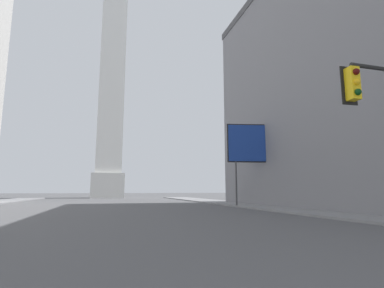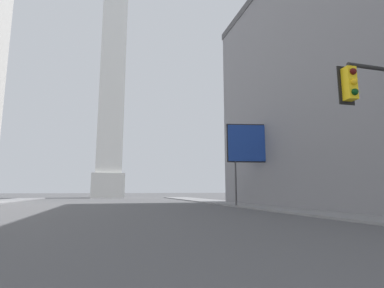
# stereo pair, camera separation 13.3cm
# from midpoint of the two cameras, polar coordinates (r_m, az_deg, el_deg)

# --- Properties ---
(sidewalk_right) EXTENTS (5.00, 85.05, 0.15)m
(sidewalk_right) POSITION_cam_midpoint_polar(r_m,az_deg,el_deg) (29.99, 14.79, -11.57)
(sidewalk_right) COLOR slate
(sidewalk_right) RESTS_ON ground_plane
(obelisk) EXTENTS (7.12, 7.12, 61.88)m
(obelisk) POSITION_cam_midpoint_polar(r_m,az_deg,el_deg) (76.52, -14.82, 12.89)
(obelisk) COLOR silver
(obelisk) RESTS_ON ground_plane
(billboard_sign) EXTENTS (5.09, 1.24, 8.63)m
(billboard_sign) POSITION_cam_midpoint_polar(r_m,az_deg,el_deg) (32.15, 11.31, -0.15)
(billboard_sign) COLOR #3F3F42
(billboard_sign) RESTS_ON ground_plane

